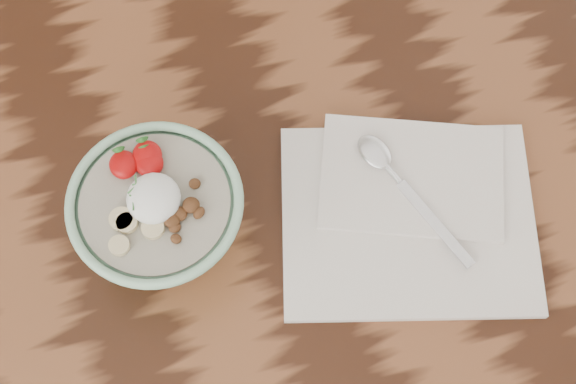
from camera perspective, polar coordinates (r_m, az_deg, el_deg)
name	(u,v)px	position (r cm, az deg, el deg)	size (l,w,h in cm)	color
table	(274,219)	(100.69, -1.03, -1.94)	(160.00, 90.00, 75.00)	black
breakfast_bowl	(160,214)	(85.46, -9.11, -1.59)	(18.16, 18.16, 12.36)	#95C9A5
napkin	(409,211)	(91.39, 8.58, -1.31)	(34.11, 30.70, 1.74)	silver
spoon	(389,169)	(91.44, 7.22, 1.61)	(7.65, 19.02, 1.01)	silver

